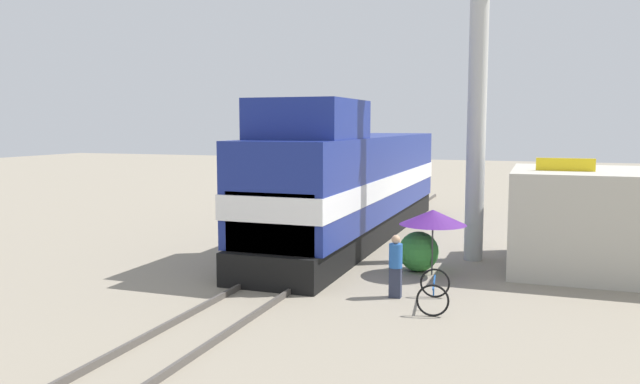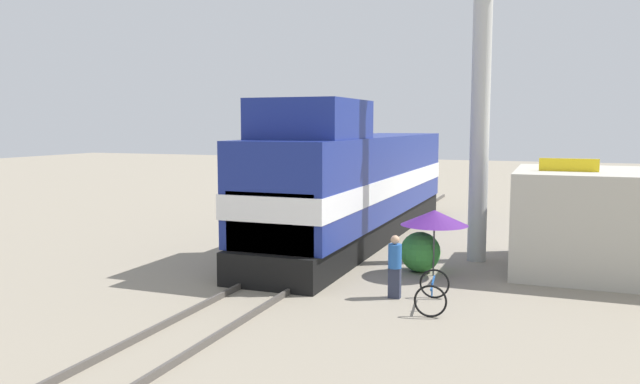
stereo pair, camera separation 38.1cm
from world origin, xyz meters
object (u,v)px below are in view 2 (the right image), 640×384
(vendor_umbrella, at_px, (434,218))
(person_bystander, at_px, (395,264))
(locomotive, at_px, (356,184))
(bicycle, at_px, (433,292))
(billboard_sign, at_px, (568,191))
(utility_pole, at_px, (481,103))

(vendor_umbrella, xyz_separation_m, person_bystander, (-0.48, -2.66, -0.84))
(locomotive, distance_m, vendor_umbrella, 6.04)
(vendor_umbrella, xyz_separation_m, bicycle, (0.57, -3.13, -1.32))
(person_bystander, distance_m, bicycle, 1.25)
(vendor_umbrella, height_order, person_bystander, vendor_umbrella)
(locomotive, bearing_deg, bicycle, -60.53)
(billboard_sign, xyz_separation_m, person_bystander, (-4.03, -4.15, -1.58))
(vendor_umbrella, relative_size, billboard_sign, 0.57)
(bicycle, bearing_deg, locomotive, 112.16)
(person_bystander, relative_size, bicycle, 0.93)
(locomotive, xyz_separation_m, person_bystander, (3.35, -7.31, -1.25))
(utility_pole, bearing_deg, vendor_umbrella, -109.66)
(vendor_umbrella, bearing_deg, bicycle, -79.74)
(utility_pole, bearing_deg, billboard_sign, -21.85)
(locomotive, bearing_deg, person_bystander, -65.39)
(vendor_umbrella, height_order, bicycle, vendor_umbrella)
(billboard_sign, height_order, bicycle, billboard_sign)
(utility_pole, height_order, bicycle, utility_pole)
(locomotive, distance_m, utility_pole, 5.95)
(locomotive, xyz_separation_m, bicycle, (4.40, -7.78, -1.73))
(locomotive, distance_m, billboard_sign, 8.03)
(locomotive, relative_size, person_bystander, 10.60)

